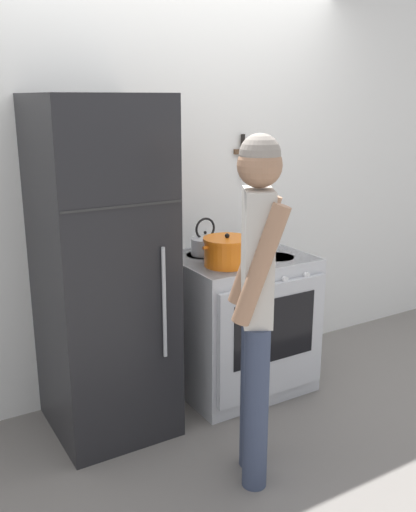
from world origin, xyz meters
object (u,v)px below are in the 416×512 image
at_px(stove_range, 241,322).
at_px(dutch_oven_pot, 227,251).
at_px(refrigerator, 102,271).
at_px(utensil_jar, 254,237).
at_px(person, 257,294).
at_px(tea_kettle, 205,244).

relative_size(stove_range, dutch_oven_pot, 2.73).
xyz_separation_m(refrigerator, stove_range, (0.90, -0.03, -0.48)).
relative_size(refrigerator, utensil_jar, 7.10).
xyz_separation_m(refrigerator, dutch_oven_pot, (0.72, -0.13, 0.04)).
bearing_deg(person, utensil_jar, -5.31).
bearing_deg(refrigerator, utensil_jar, 7.42).
distance_m(dutch_oven_pot, tea_kettle, 0.27).
bearing_deg(dutch_oven_pot, person, -111.98).
relative_size(tea_kettle, utensil_jar, 0.90).
bearing_deg(dutch_oven_pot, tea_kettle, 87.03).
height_order(tea_kettle, utensil_jar, utensil_jar).
xyz_separation_m(tea_kettle, utensil_jar, (0.37, 0.01, -0.01)).
relative_size(refrigerator, tea_kettle, 7.86).
relative_size(stove_range, person, 0.52).
distance_m(refrigerator, person, 0.93).
height_order(stove_range, dutch_oven_pot, dutch_oven_pot).
xyz_separation_m(tea_kettle, person, (-0.29, -0.96, 0.01)).
bearing_deg(utensil_jar, dutch_oven_pot, -144.24).
height_order(dutch_oven_pot, utensil_jar, utensil_jar).
bearing_deg(utensil_jar, refrigerator, -172.58).
distance_m(refrigerator, utensil_jar, 1.12).
xyz_separation_m(stove_range, person, (-0.46, -0.79, 0.51)).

